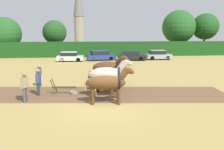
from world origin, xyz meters
name	(u,v)px	position (x,y,z in m)	size (l,w,h in m)	color
ground_plane	(103,107)	(0.00, 0.00, 0.00)	(240.00, 240.00, 0.00)	#A88E4C
plowed_furrow_strip	(55,94)	(-2.92, 3.09, 0.00)	(23.06, 4.07, 0.01)	brown
hedgerow	(88,49)	(0.00, 28.48, 1.35)	(65.58, 1.64, 2.71)	#194719
tree_left	(5,33)	(-14.87, 30.63, 4.18)	(5.77, 5.77, 7.07)	#4C3823
tree_center_left	(55,32)	(-6.36, 32.67, 4.39)	(4.61, 4.61, 6.71)	#423323
tree_center	(179,27)	(18.75, 32.37, 5.52)	(6.79, 6.79, 8.92)	#423323
tree_center_right	(205,27)	(24.69, 32.50, 5.62)	(5.46, 5.46, 8.37)	#423323
church_spire	(79,11)	(-2.00, 56.50, 10.83)	(3.19, 3.19, 20.70)	gray
draft_horse_lead_left	(108,83)	(0.35, 0.56, 1.23)	(2.90, 1.14, 2.20)	#513319
draft_horse_lead_right	(108,75)	(0.53, 1.93, 1.44)	(2.94, 1.31, 2.48)	#B2A38E
draft_horse_trail_left	(109,73)	(0.72, 3.31, 1.32)	(2.70, 1.15, 2.42)	black
draft_horse_trail_right	(109,68)	(0.89, 4.69, 1.46)	(2.84, 1.31, 2.49)	#513319
plow	(67,89)	(-2.16, 2.99, 0.33)	(1.81, 0.56, 1.13)	#4C331E
farmer_at_plow	(38,80)	(-3.97, 2.92, 1.03)	(0.44, 0.68, 1.74)	#28334C
farmer_beside_team	(111,70)	(1.35, 6.64, 0.93)	(0.24, 0.65, 1.62)	#4C4C4C
farmer_onlooker_left	(25,84)	(-4.43, 1.48, 1.06)	(0.45, 0.64, 1.79)	#4C4C4C
farmer_onlooker_right	(39,74)	(-4.36, 5.46, 0.99)	(0.29, 0.67, 1.70)	#28334C
parked_car_far_left	(70,57)	(-2.93, 21.67, 0.69)	(3.99, 2.06, 1.43)	silver
parked_car_left	(101,56)	(1.72, 22.35, 0.73)	(4.61, 2.55, 1.54)	navy
parked_car_center_left	(131,56)	(6.43, 21.67, 0.70)	(4.57, 2.33, 1.45)	black
parked_car_center	(158,55)	(10.96, 22.15, 0.73)	(4.09, 2.11, 1.52)	#9E9EA8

